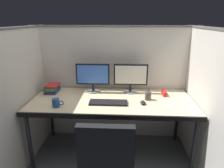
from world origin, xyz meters
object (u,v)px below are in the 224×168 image
at_px(monitor_left, 93,76).
at_px(coffee_mug, 56,103).
at_px(monitor_right, 131,76).
at_px(book_stack, 52,88).
at_px(desk, 112,104).
at_px(computer_mouse, 143,103).
at_px(keyboard_main, 108,103).
at_px(pen_cup, 148,96).
at_px(red_stapler, 164,93).

height_order(monitor_left, coffee_mug, monitor_left).
bearing_deg(monitor_right, book_stack, -176.92).
distance_m(desk, coffee_mug, 0.64).
bearing_deg(book_stack, computer_mouse, -15.30).
distance_m(monitor_right, keyboard_main, 0.50).
xyz_separation_m(monitor_right, pen_cup, (0.20, -0.24, -0.17)).
relative_size(desk, monitor_right, 4.42).
bearing_deg(monitor_right, coffee_mug, -148.69).
bearing_deg(pen_cup, desk, -174.64).
bearing_deg(desk, keyboard_main, -108.78).
bearing_deg(book_stack, red_stapler, -0.72).
height_order(pen_cup, red_stapler, pen_cup).
height_order(keyboard_main, computer_mouse, computer_mouse).
bearing_deg(pen_cup, computer_mouse, -117.87).
bearing_deg(coffee_mug, pen_cup, 14.21).
xyz_separation_m(monitor_left, keyboard_main, (0.23, -0.37, -0.20)).
bearing_deg(monitor_right, pen_cup, -49.71).
bearing_deg(keyboard_main, pen_cup, 16.53).
bearing_deg(desk, pen_cup, 5.36).
bearing_deg(keyboard_main, book_stack, 157.13).
height_order(desk, computer_mouse, computer_mouse).
relative_size(keyboard_main, book_stack, 1.88).
distance_m(keyboard_main, pen_cup, 0.48).
bearing_deg(book_stack, monitor_left, 5.29).
relative_size(keyboard_main, red_stapler, 2.87).
height_order(desk, book_stack, book_stack).
height_order(computer_mouse, pen_cup, pen_cup).
xyz_separation_m(computer_mouse, red_stapler, (0.29, 0.30, 0.01)).
xyz_separation_m(keyboard_main, book_stack, (-0.76, 0.32, 0.04)).
distance_m(keyboard_main, coffee_mug, 0.57).
bearing_deg(desk, red_stapler, 17.59).
relative_size(monitor_left, coffee_mug, 3.41).
height_order(desk, monitor_right, monitor_right).
relative_size(desk, keyboard_main, 4.42).
height_order(monitor_right, book_stack, monitor_right).
relative_size(desk, computer_mouse, 19.79).
bearing_deg(monitor_right, keyboard_main, -124.55).
relative_size(monitor_right, book_stack, 1.88).
xyz_separation_m(pen_cup, red_stapler, (0.22, 0.17, -0.02)).
height_order(desk, keyboard_main, keyboard_main).
height_order(red_stapler, coffee_mug, coffee_mug).
xyz_separation_m(monitor_left, computer_mouse, (0.62, -0.36, -0.20)).
xyz_separation_m(monitor_right, book_stack, (-1.02, -0.05, -0.16)).
distance_m(pen_cup, coffee_mug, 1.05).
bearing_deg(monitor_left, pen_cup, -18.75).
relative_size(monitor_left, computer_mouse, 4.48).
distance_m(computer_mouse, book_stack, 1.19).
bearing_deg(desk, coffee_mug, -159.76).
xyz_separation_m(red_stapler, coffee_mug, (-1.24, -0.42, 0.02)).
xyz_separation_m(desk, red_stapler, (0.65, 0.21, 0.08)).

